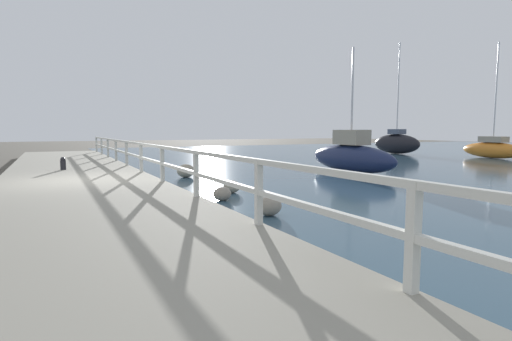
{
  "coord_description": "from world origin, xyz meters",
  "views": [
    {
      "loc": [
        -0.73,
        -12.74,
        1.79
      ],
      "look_at": [
        4.45,
        -2.74,
        0.66
      ],
      "focal_mm": 28.0,
      "sensor_mm": 36.0,
      "label": 1
    }
  ],
  "objects_px": {
    "mooring_bollard": "(63,163)",
    "sailboat_navy": "(351,156)",
    "sailboat_orange": "(493,149)",
    "sailboat_black": "(396,143)"
  },
  "relations": [
    {
      "from": "mooring_bollard",
      "to": "sailboat_navy",
      "type": "distance_m",
      "value": 11.41
    },
    {
      "from": "sailboat_black",
      "to": "sailboat_navy",
      "type": "bearing_deg",
      "value": -144.66
    },
    {
      "from": "mooring_bollard",
      "to": "sailboat_orange",
      "type": "distance_m",
      "value": 24.9
    },
    {
      "from": "mooring_bollard",
      "to": "sailboat_navy",
      "type": "bearing_deg",
      "value": -15.86
    },
    {
      "from": "sailboat_orange",
      "to": "sailboat_black",
      "type": "bearing_deg",
      "value": 114.76
    },
    {
      "from": "sailboat_orange",
      "to": "sailboat_black",
      "type": "relative_size",
      "value": 0.88
    },
    {
      "from": "mooring_bollard",
      "to": "sailboat_orange",
      "type": "height_order",
      "value": "sailboat_orange"
    },
    {
      "from": "sailboat_navy",
      "to": "sailboat_black",
      "type": "height_order",
      "value": "sailboat_black"
    },
    {
      "from": "sailboat_navy",
      "to": "sailboat_orange",
      "type": "bearing_deg",
      "value": 13.51
    },
    {
      "from": "sailboat_black",
      "to": "mooring_bollard",
      "type": "bearing_deg",
      "value": -166.79
    }
  ]
}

